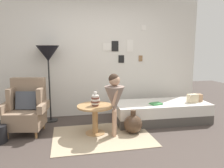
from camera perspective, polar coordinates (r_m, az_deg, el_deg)
The scene contains 13 objects.
ground_plane at distance 3.39m, azimuth 0.94°, elevation -17.07°, with size 12.00×12.00×0.00m, color #423833.
gallery_wall at distance 4.96m, azimuth -4.13°, elevation 6.93°, with size 4.80×0.12×2.60m.
rug at distance 3.91m, azimuth -2.53°, elevation -13.28°, with size 1.67×1.22×0.01m, color tan.
armchair at distance 4.24m, azimuth -21.21°, elevation -5.88°, with size 0.83×0.69×0.97m.
daybed at distance 4.71m, azimuth 12.53°, elevation -7.00°, with size 1.92×0.85×0.40m.
pillow_head at distance 4.95m, azimuth 21.11°, elevation -3.32°, with size 0.20×0.12×0.15m, color tan.
pillow_mid at distance 4.81m, azimuth 20.10°, elevation -3.49°, with size 0.21×0.12×0.17m, color beige.
side_table at distance 3.91m, azimuth -4.40°, elevation -7.51°, with size 0.63×0.63×0.51m.
vase_striped at distance 3.82m, azimuth -4.33°, elevation -4.19°, with size 0.16×0.16×0.25m.
floor_lamp at distance 4.61m, azimuth -16.20°, elevation 7.05°, with size 0.45×0.45×1.55m.
person_child at distance 3.72m, azimuth 0.63°, elevation -3.36°, with size 0.34×0.34×1.08m.
book_on_daybed at distance 4.46m, azimuth 11.30°, elevation -5.01°, with size 0.22×0.16×0.03m, color #3D904B.
demijohn_near at distance 4.00m, azimuth 5.45°, elevation -10.22°, with size 0.33×0.33×0.42m.
Camera 1 is at (-0.69, -2.96, 1.51)m, focal length 35.38 mm.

